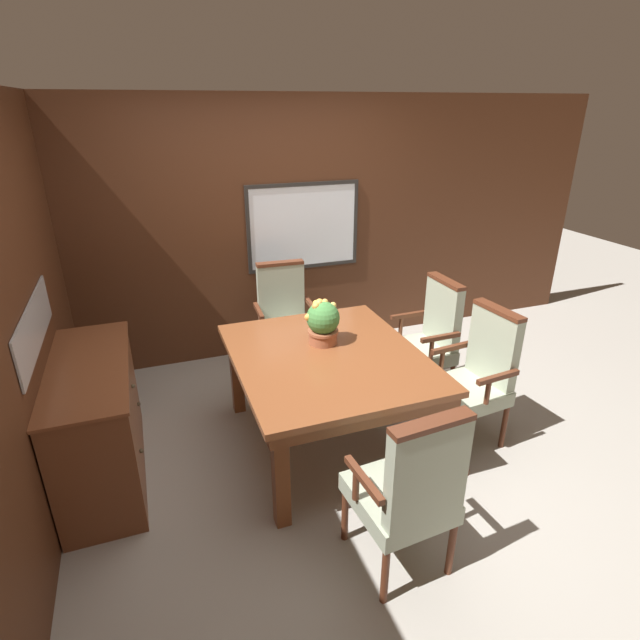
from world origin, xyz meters
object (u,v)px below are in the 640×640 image
object	(u,v)px
dining_table	(327,366)
chair_right_far	(428,337)
chair_head_far	(285,317)
potted_plant	(323,322)
sideboard_cabinet	(99,422)
chair_head_near	(409,489)
chair_right_near	(476,374)

from	to	relation	value
dining_table	chair_right_far	world-z (taller)	chair_right_far
chair_head_far	chair_right_far	size ratio (longest dim) A/B	1.00
potted_plant	dining_table	bearing A→B (deg)	-100.77
chair_head_far	sideboard_cabinet	xyz separation A→B (m)	(-1.57, -0.99, -0.12)
dining_table	chair_head_near	xyz separation A→B (m)	(-0.00, -1.18, -0.10)
chair_right_near	potted_plant	distance (m)	1.18
dining_table	chair_head_far	distance (m)	1.18
potted_plant	sideboard_cabinet	xyz separation A→B (m)	(-1.57, 0.00, -0.48)
dining_table	sideboard_cabinet	size ratio (longest dim) A/B	1.16
chair_right_far	potted_plant	size ratio (longest dim) A/B	3.12
dining_table	potted_plant	size ratio (longest dim) A/B	4.53
dining_table	chair_right_far	xyz separation A→B (m)	(1.04, 0.36, -0.10)
chair_head_far	potted_plant	bearing A→B (deg)	-86.39
chair_head_near	dining_table	bearing A→B (deg)	-94.32
chair_head_far	sideboard_cabinet	size ratio (longest dim) A/B	0.80
chair_head_near	sideboard_cabinet	size ratio (longest dim) A/B	0.80
chair_head_far	chair_right_far	distance (m)	1.30
chair_head_far	potted_plant	xyz separation A→B (m)	(0.01, -0.99, 0.36)
chair_right_near	chair_head_near	bearing A→B (deg)	-55.72
chair_head_far	chair_right_near	bearing A→B (deg)	-52.46
dining_table	chair_right_near	distance (m)	1.09
chair_head_far	chair_right_near	size ratio (longest dim) A/B	1.00
chair_right_near	dining_table	bearing A→B (deg)	-112.15
chair_head_far	chair_right_far	bearing A→B (deg)	-35.59
chair_right_near	sideboard_cabinet	size ratio (longest dim) A/B	0.80
sideboard_cabinet	chair_head_far	bearing A→B (deg)	32.19
chair_right_near	chair_right_far	xyz separation A→B (m)	(0.00, 0.67, 0.00)
dining_table	chair_right_near	bearing A→B (deg)	-16.55
chair_head_near	chair_right_far	xyz separation A→B (m)	(1.04, 1.54, 0.00)
chair_head_near	chair_head_far	distance (m)	2.36
chair_right_far	sideboard_cabinet	distance (m)	2.59
chair_head_near	chair_head_far	size ratio (longest dim) A/B	1.00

